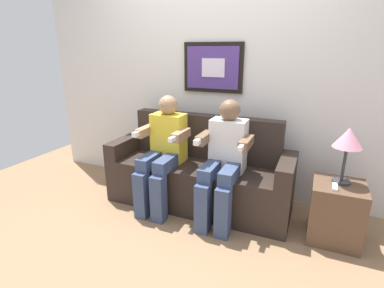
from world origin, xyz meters
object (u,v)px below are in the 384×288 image
couch (199,176)px  person_on_left (163,149)px  person_on_right (224,158)px  table_lamp (348,140)px  side_table_right (336,212)px  spare_remote_on_table (335,187)px

couch → person_on_left: size_ratio=1.64×
person_on_left → person_on_right: (0.61, 0.00, 0.00)m
couch → table_lamp: 1.38m
side_table_right → person_on_right: bearing=-176.3°
couch → table_lamp: (1.27, -0.07, 0.55)m
table_lamp → spare_remote_on_table: size_ratio=3.54×
person_on_right → spare_remote_on_table: bearing=-1.8°
table_lamp → side_table_right: bearing=-99.1°
side_table_right → couch: bearing=175.2°
couch → person_on_left: bearing=-151.4°
person_on_right → spare_remote_on_table: size_ratio=8.54×
person_on_right → spare_remote_on_table: (0.91, -0.03, -0.10)m
table_lamp → person_on_right: bearing=-174.0°
person_on_left → table_lamp: bearing=3.7°
person_on_left → person_on_right: bearing=0.0°
person_on_right → side_table_right: person_on_right is taller
couch → side_table_right: 1.27m
person_on_right → side_table_right: (0.95, 0.06, -0.36)m
person_on_left → side_table_right: (1.57, 0.06, -0.36)m
person_on_right → table_lamp: person_on_right is taller
person_on_left → table_lamp: (1.57, 0.10, 0.25)m
table_lamp → spare_remote_on_table: bearing=-110.6°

